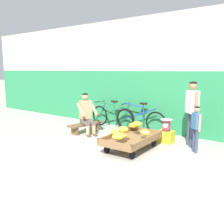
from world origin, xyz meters
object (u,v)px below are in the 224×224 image
(weighing_scale, at_px, (166,125))
(customer_adult, at_px, (192,107))
(banana_cart, at_px, (132,140))
(customer_child, at_px, (196,124))
(low_bench, at_px, (86,126))
(bicycle_near_left, at_px, (112,116))
(vendor_seated, at_px, (87,113))
(plastic_crate, at_px, (166,137))
(bicycle_far_left, at_px, (140,119))

(weighing_scale, height_order, customer_adult, customer_adult)
(banana_cart, bearing_deg, customer_child, 29.58)
(low_bench, relative_size, bicycle_near_left, 0.68)
(banana_cart, xyz_separation_m, low_bench, (-1.92, 0.57, -0.04))
(banana_cart, height_order, weighing_scale, weighing_scale)
(weighing_scale, bearing_deg, customer_adult, 5.94)
(low_bench, xyz_separation_m, customer_child, (3.13, 0.12, 0.43))
(vendor_seated, xyz_separation_m, customer_child, (3.05, 0.16, 0.07))
(banana_cart, bearing_deg, bicycle_near_left, 138.17)
(low_bench, distance_m, customer_adult, 3.03)
(plastic_crate, relative_size, customer_child, 0.35)
(bicycle_far_left, bearing_deg, low_bench, -138.28)
(banana_cart, distance_m, plastic_crate, 1.07)
(low_bench, height_order, customer_adult, customer_adult)
(weighing_scale, relative_size, bicycle_far_left, 0.18)
(bicycle_far_left, bearing_deg, banana_cart, -65.54)
(low_bench, height_order, vendor_seated, vendor_seated)
(low_bench, bearing_deg, plastic_crate, 10.69)
(low_bench, xyz_separation_m, vendor_seated, (0.08, -0.04, 0.37))
(weighing_scale, bearing_deg, bicycle_far_left, 150.77)
(plastic_crate, height_order, customer_adult, customer_adult)
(weighing_scale, distance_m, bicycle_near_left, 2.14)
(plastic_crate, bearing_deg, customer_child, -20.82)
(bicycle_far_left, bearing_deg, customer_adult, -18.26)
(vendor_seated, bearing_deg, low_bench, 153.46)
(banana_cart, distance_m, customer_adult, 1.60)
(low_bench, height_order, weighing_scale, weighing_scale)
(low_bench, relative_size, plastic_crate, 3.14)
(low_bench, height_order, plastic_crate, plastic_crate)
(vendor_seated, distance_m, customer_adult, 2.89)
(bicycle_near_left, height_order, customer_child, customer_child)
(vendor_seated, relative_size, bicycle_far_left, 0.69)
(bicycle_far_left, xyz_separation_m, customer_adult, (1.70, -0.56, 0.60))
(banana_cart, bearing_deg, customer_adult, 47.65)
(customer_adult, distance_m, customer_child, 0.55)
(vendor_seated, xyz_separation_m, weighing_scale, (2.22, 0.47, -0.11))
(low_bench, relative_size, customer_child, 1.11)
(plastic_crate, xyz_separation_m, customer_child, (0.83, -0.32, 0.48))
(vendor_seated, bearing_deg, bicycle_far_left, 44.73)
(banana_cart, bearing_deg, weighing_scale, 69.35)
(plastic_crate, height_order, bicycle_near_left, bicycle_near_left)
(banana_cart, relative_size, vendor_seated, 1.28)
(vendor_seated, height_order, plastic_crate, vendor_seated)
(bicycle_near_left, bearing_deg, banana_cart, -41.83)
(low_bench, xyz_separation_m, bicycle_far_left, (1.18, 1.06, 0.15))
(banana_cart, distance_m, vendor_seated, 1.95)
(banana_cart, distance_m, low_bench, 2.00)
(low_bench, distance_m, vendor_seated, 0.38)
(vendor_seated, height_order, customer_child, vendor_seated)
(weighing_scale, bearing_deg, plastic_crate, 90.00)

